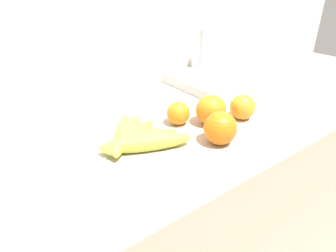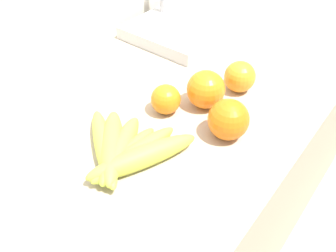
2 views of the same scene
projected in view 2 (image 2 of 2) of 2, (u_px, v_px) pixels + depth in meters
name	position (u px, v px, depth m)	size (l,w,h in m)	color
counter	(192.00, 188.00, 1.17)	(1.89, 0.62, 0.94)	#ADA08C
wall_back	(117.00, 110.00, 1.21)	(2.29, 0.06, 1.30)	silver
banana_bunch	(124.00, 151.00, 0.62)	(0.21, 0.24, 0.04)	#B7C43F
orange_back_right	(228.00, 120.00, 0.66)	(0.08, 0.08, 0.08)	orange
orange_far_right	(240.00, 77.00, 0.78)	(0.07, 0.07, 0.07)	orange
orange_center	(166.00, 99.00, 0.72)	(0.06, 0.06, 0.06)	orange
orange_right	(206.00, 89.00, 0.73)	(0.08, 0.08, 0.08)	orange
sink_basin	(186.00, 24.00, 1.02)	(0.34, 0.25, 0.19)	#B7BABF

